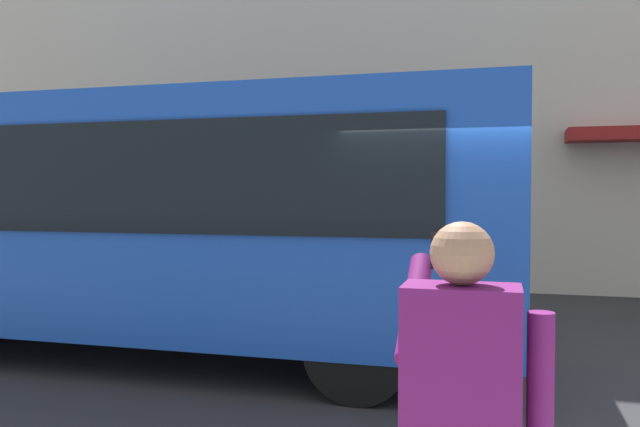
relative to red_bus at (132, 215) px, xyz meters
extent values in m
plane|color=#2B2B2D|center=(-4.14, 0.22, -1.68)|extent=(60.00, 60.00, 0.00)
cube|color=#1947AD|center=(-0.02, -0.01, 0.02)|extent=(9.00, 2.50, 2.60)
cube|color=black|center=(-0.02, 1.25, 0.42)|extent=(7.60, 0.06, 1.10)
cylinder|color=black|center=(-3.02, -1.11, -1.18)|extent=(1.00, 0.28, 1.00)
cylinder|color=black|center=(-3.02, 1.09, -1.18)|extent=(1.00, 0.28, 1.00)
cube|color=#6B1960|center=(-4.15, 4.61, -0.38)|extent=(0.40, 0.24, 0.66)
sphere|color=#A87A5B|center=(-4.15, 4.61, 0.06)|extent=(0.22, 0.22, 0.22)
cylinder|color=#6B1960|center=(-4.41, 4.61, -0.42)|extent=(0.09, 0.09, 0.58)
cylinder|color=#6B1960|center=(-3.97, 4.45, -0.16)|extent=(0.09, 0.48, 0.37)
cube|color=black|center=(-4.05, 4.31, 0.04)|extent=(0.07, 0.01, 0.14)
camera|label=1|loc=(-4.28, 6.87, 0.27)|focal=36.23mm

